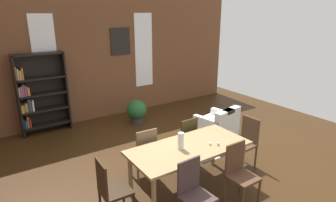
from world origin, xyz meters
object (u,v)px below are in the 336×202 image
at_px(dining_chair_near_right, 239,172).
at_px(dining_chair_far_right, 185,139).
at_px(dining_table, 189,151).
at_px(armchair_white, 217,126).
at_px(potted_plant_by_shelf, 137,111).
at_px(bookshelf_tall, 39,94).
at_px(vase_on_table, 181,141).
at_px(dining_chair_head_left, 111,189).
at_px(dining_chair_far_left, 144,152).
at_px(dining_chair_head_right, 246,141).
at_px(dining_chair_near_left, 194,191).

relative_size(dining_chair_near_right, dining_chair_far_right, 1.00).
xyz_separation_m(dining_table, armchair_white, (1.79, 1.23, -0.41)).
distance_m(dining_chair_far_right, potted_plant_by_shelf, 2.42).
bearing_deg(dining_table, bookshelf_tall, 111.48).
height_order(vase_on_table, armchair_white, vase_on_table).
xyz_separation_m(vase_on_table, dining_chair_far_right, (0.61, 0.68, -0.40)).
height_order(dining_chair_near_right, dining_chair_far_right, same).
height_order(dining_chair_near_right, potted_plant_by_shelf, dining_chair_near_right).
distance_m(vase_on_table, dining_chair_head_left, 1.25).
bearing_deg(dining_chair_far_left, dining_table, -57.01).
xyz_separation_m(dining_table, dining_chair_near_right, (0.44, -0.68, -0.18)).
height_order(dining_table, dining_chair_far_left, dining_chair_far_left).
height_order(dining_chair_near_right, armchair_white, dining_chair_near_right).
xyz_separation_m(vase_on_table, bookshelf_tall, (-1.33, 3.81, 0.05)).
distance_m(dining_chair_near_right, dining_chair_head_right, 1.14).
relative_size(dining_chair_far_right, potted_plant_by_shelf, 1.55).
bearing_deg(vase_on_table, bookshelf_tall, 109.28).
bearing_deg(dining_chair_head_right, dining_chair_head_left, -179.96).
xyz_separation_m(dining_chair_near_right, dining_chair_head_right, (0.91, 0.69, 0.00)).
xyz_separation_m(dining_chair_far_right, armchair_white, (1.35, 0.55, -0.23)).
xyz_separation_m(dining_chair_near_left, potted_plant_by_shelf, (1.12, 3.77, -0.18)).
distance_m(dining_chair_head_right, bookshelf_tall, 4.78).
xyz_separation_m(dining_chair_near_left, dining_chair_head_right, (1.80, 0.69, 0.00)).
distance_m(dining_chair_far_right, dining_chair_far_left, 0.89).
relative_size(dining_chair_near_left, dining_chair_head_left, 1.00).
bearing_deg(dining_chair_head_right, potted_plant_by_shelf, 102.36).
relative_size(dining_chair_near_left, armchair_white, 1.01).
relative_size(dining_table, bookshelf_tall, 1.02).
distance_m(dining_table, dining_chair_near_left, 0.83).
relative_size(dining_chair_far_right, dining_chair_far_left, 1.00).
distance_m(dining_chair_near_right, dining_chair_head_left, 1.92).
distance_m(vase_on_table, bookshelf_tall, 4.04).
height_order(dining_chair_near_right, dining_chair_head_left, same).
xyz_separation_m(dining_chair_near_right, armchair_white, (1.35, 1.91, -0.23)).
bearing_deg(dining_chair_head_left, dining_chair_far_left, 36.86).
xyz_separation_m(dining_table, potted_plant_by_shelf, (0.67, 3.09, -0.36)).
height_order(dining_table, dining_chair_near_left, dining_chair_near_left).
height_order(dining_table, dining_chair_head_right, dining_chair_head_right).
bearing_deg(dining_chair_near_left, dining_chair_far_left, 89.98).
relative_size(dining_chair_far_right, bookshelf_tall, 0.49).
xyz_separation_m(dining_chair_head_right, potted_plant_by_shelf, (-0.68, 3.09, -0.18)).
distance_m(dining_chair_near_left, dining_chair_far_left, 1.37).
bearing_deg(vase_on_table, dining_chair_far_left, 112.05).
bearing_deg(dining_chair_far_left, potted_plant_by_shelf, 65.07).
distance_m(dining_chair_near_left, dining_chair_head_right, 1.92).
bearing_deg(dining_chair_near_right, vase_on_table, 131.59).
height_order(dining_table, dining_chair_far_right, dining_chair_far_right).
xyz_separation_m(dining_chair_near_right, dining_chair_head_left, (-1.79, 0.69, 0.00)).
xyz_separation_m(dining_table, dining_chair_head_left, (-1.35, 0.00, -0.18)).
bearing_deg(dining_chair_near_left, vase_on_table, 67.92).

